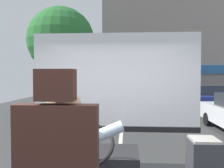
# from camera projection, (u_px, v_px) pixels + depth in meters

# --- Properties ---
(ground) EXTENTS (18.00, 44.00, 0.06)m
(ground) POSITION_uv_depth(u_px,v_px,m) (123.00, 118.00, 10.50)
(ground) COLOR #393939
(bus_driver) EXTENTS (0.79, 0.54, 0.74)m
(bus_driver) POSITION_uv_depth(u_px,v_px,m) (66.00, 157.00, 1.46)
(bus_driver) COLOR #332D28
(bus_driver) RESTS_ON driver_seat
(steering_console) EXTENTS (1.10, 1.01, 0.79)m
(steering_console) POSITION_uv_depth(u_px,v_px,m) (93.00, 166.00, 2.62)
(steering_console) COLOR black
(steering_console) RESTS_ON bus_floor
(windshield_panel) EXTENTS (2.50, 0.08, 1.48)m
(windshield_panel) POSITION_uv_depth(u_px,v_px,m) (115.00, 93.00, 3.28)
(windshield_panel) COLOR silver
(street_tree) EXTENTS (3.58, 3.58, 5.69)m
(street_tree) POSITION_uv_depth(u_px,v_px,m) (61.00, 41.00, 11.74)
(street_tree) COLOR #4C3828
(street_tree) RESTS_ON ground
(shop_building) EXTENTS (11.36, 4.64, 7.55)m
(shop_building) POSITION_uv_depth(u_px,v_px,m) (174.00, 54.00, 17.73)
(shop_building) COLOR gray
(shop_building) RESTS_ON ground
(parked_car_blue) EXTENTS (2.03, 4.42, 1.48)m
(parked_car_blue) POSITION_uv_depth(u_px,v_px,m) (202.00, 97.00, 12.88)
(parked_car_blue) COLOR navy
(parked_car_blue) RESTS_ON ground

